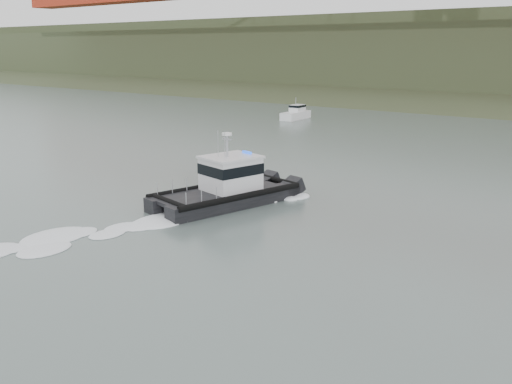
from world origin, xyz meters
TOP-DOWN VIEW (x-y plane):
  - ground at (0.00, 0.00)m, footprint 400.00×400.00m
  - patrol_boat at (-6.79, 10.31)m, footprint 5.89×11.02m
  - motorboat at (-30.17, 53.06)m, footprint 2.54×6.19m

SIDE VIEW (x-z plane):
  - ground at x=0.00m, z-range 0.00..0.00m
  - motorboat at x=-30.17m, z-range -0.83..2.49m
  - patrol_boat at x=-6.79m, z-range -1.27..3.81m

